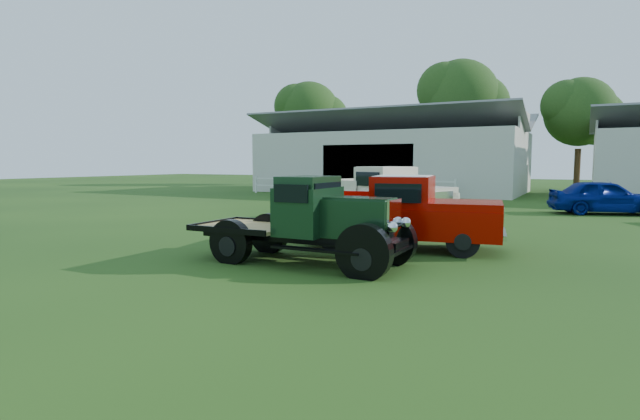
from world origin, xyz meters
The scene contains 10 objects.
ground centered at (0.00, 0.00, 0.00)m, with size 120.00×120.00×0.00m, color #1B3911.
shed_left centered at (-7.00, 26.00, 2.80)m, with size 18.80×10.20×5.60m, color beige, non-canonical shape.
fence_rail centered at (-8.00, 20.00, 0.60)m, with size 14.20×0.16×1.20m, color white, non-canonical shape.
tree_a centered at (-18.00, 33.00, 5.25)m, with size 6.30×6.30×10.50m, color #1D3D12, non-canonical shape.
tree_b centered at (-4.00, 34.00, 5.75)m, with size 6.90×6.90×11.50m, color #1D3D12, non-canonical shape.
tree_c centered at (5.00, 33.00, 4.50)m, with size 5.40×5.40×9.00m, color #1D3D12, non-canonical shape.
vintage_flatbed centered at (0.39, 0.16, 0.93)m, with size 4.72×1.87×1.87m, color black, non-canonical shape.
red_pickup centered at (1.55, 2.90, 0.92)m, with size 5.07×1.95×1.85m, color #A20700, non-canonical shape.
white_pickup centered at (-0.79, 7.91, 0.98)m, with size 5.33×2.07×1.96m, color beige, non-canonical shape.
misc_car_blue centered at (6.35, 14.80, 0.72)m, with size 1.70×4.22×1.44m, color navy.
Camera 1 is at (5.66, -9.01, 2.17)m, focal length 28.00 mm.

